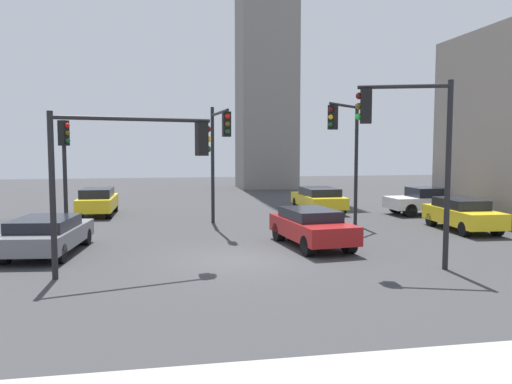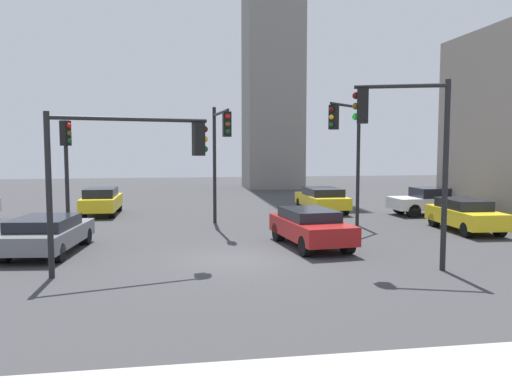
# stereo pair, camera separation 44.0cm
# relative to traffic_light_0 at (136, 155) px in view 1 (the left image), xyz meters

# --- Properties ---
(ground_plane) EXTENTS (89.83, 89.83, 0.00)m
(ground_plane) POSITION_rel_traffic_light_0_xyz_m (3.11, 0.86, -3.33)
(ground_plane) COLOR #38383A
(traffic_light_0) EXTENTS (4.45, 1.47, 4.51)m
(traffic_light_0) POSITION_rel_traffic_light_0_xyz_m (0.00, 0.00, 0.00)
(traffic_light_0) COLOR black
(traffic_light_0) RESTS_ON ground_plane
(traffic_light_1) EXTENTS (2.03, 2.01, 5.48)m
(traffic_light_1) POSITION_rel_traffic_light_0_xyz_m (8.57, 6.22, 0.58)
(traffic_light_1) COLOR black
(traffic_light_1) RESTS_ON ground_plane
(traffic_light_2) EXTENTS (0.49, 0.45, 4.61)m
(traffic_light_2) POSITION_rel_traffic_light_0_xyz_m (-3.04, 6.58, -0.09)
(traffic_light_2) COLOR black
(traffic_light_2) RESTS_ON ground_plane
(traffic_light_3) EXTENTS (2.59, 1.04, 5.45)m
(traffic_light_3) POSITION_rel_traffic_light_0_xyz_m (7.71, -1.16, 0.55)
(traffic_light_3) COLOR black
(traffic_light_3) RESTS_ON ground_plane
(traffic_light_4) EXTENTS (0.48, 3.70, 5.39)m
(traffic_light_4) POSITION_rel_traffic_light_0_xyz_m (3.21, 7.28, 0.45)
(traffic_light_4) COLOR black
(traffic_light_4) RESTS_ON ground_plane
(car_0) EXTENTS (4.58, 1.93, 1.43)m
(car_0) POSITION_rel_traffic_light_0_xyz_m (14.75, 9.89, -2.56)
(car_0) COLOR silver
(car_0) RESTS_ON ground_plane
(car_1) EXTENTS (1.94, 4.53, 1.33)m
(car_1) POSITION_rel_traffic_light_0_xyz_m (9.25, 12.08, -2.61)
(car_1) COLOR yellow
(car_1) RESTS_ON ground_plane
(car_3) EXTENTS (1.79, 4.13, 1.43)m
(car_3) POSITION_rel_traffic_light_0_xyz_m (-2.52, 12.70, -2.57)
(car_3) COLOR yellow
(car_3) RESTS_ON ground_plane
(car_4) EXTENTS (1.87, 4.20, 1.35)m
(car_4) POSITION_rel_traffic_light_0_xyz_m (13.31, 4.75, -2.61)
(car_4) COLOR yellow
(car_4) RESTS_ON ground_plane
(car_6) EXTENTS (2.51, 4.61, 1.24)m
(car_6) POSITION_rel_traffic_light_0_xyz_m (-3.06, 2.88, -2.66)
(car_6) COLOR slate
(car_6) RESTS_ON ground_plane
(car_7) EXTENTS (2.25, 4.40, 1.34)m
(car_7) POSITION_rel_traffic_light_0_xyz_m (5.97, 2.52, -2.59)
(car_7) COLOR maroon
(car_7) RESTS_ON ground_plane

